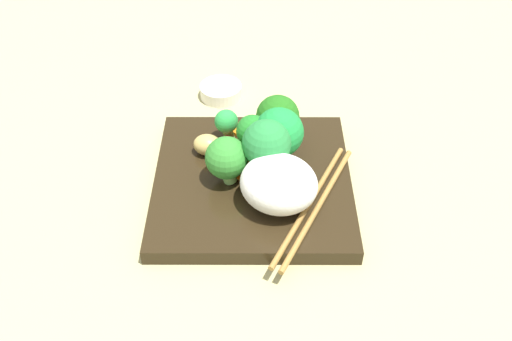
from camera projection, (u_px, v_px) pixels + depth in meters
ground_plane at (253, 194)px, 68.91cm from camera, size 110.00×110.00×2.00cm
square_plate at (253, 182)px, 67.58cm from camera, size 23.25×23.25×1.92cm
rice_mound at (279, 184)px, 61.63cm from camera, size 9.99×10.56×6.06cm
broccoli_floret_0 at (249, 133)px, 66.46cm from camera, size 3.90×3.90×6.39cm
broccoli_floret_1 at (279, 133)px, 65.90cm from camera, size 5.87×5.87×7.60cm
broccoli_floret_2 at (227, 123)px, 70.27cm from camera, size 2.94×2.94×4.45cm
broccoli_floret_3 at (227, 158)px, 64.25cm from camera, size 4.94×4.94×6.05cm
broccoli_floret_4 at (266, 144)px, 63.59cm from camera, size 5.63×5.63×7.86cm
broccoli_floret_5 at (278, 117)px, 68.81cm from camera, size 5.32×5.32×6.90cm
carrot_slice_0 at (248, 171)px, 67.11cm from camera, size 4.26×4.26×0.64cm
carrot_slice_1 at (218, 164)px, 68.02cm from camera, size 2.71×2.71×0.72cm
carrot_slice_2 at (242, 130)px, 73.11cm from camera, size 2.88×2.88×0.47cm
pepper_chunk_0 at (252, 138)px, 70.46cm from camera, size 2.74×3.12×2.23cm
pepper_chunk_1 at (226, 147)px, 69.94cm from camera, size 3.28×3.26×1.25cm
pepper_chunk_3 at (262, 127)px, 72.41cm from camera, size 2.73×2.93×1.79cm
chicken_piece_0 at (234, 153)px, 68.16cm from camera, size 4.27×4.35×2.46cm
chicken_piece_2 at (207, 145)px, 69.22cm from camera, size 3.39×3.90×2.56cm
chopstick_pair at (314, 205)px, 63.10cm from camera, size 19.09×10.52×0.63cm
sauce_cup at (221, 91)px, 81.65cm from camera, size 5.96×5.96×1.83cm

